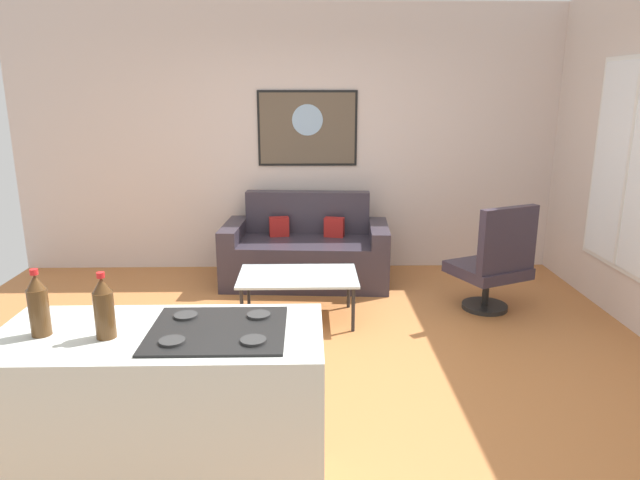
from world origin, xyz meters
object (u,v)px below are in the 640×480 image
couch (306,253)px  coffee_table (298,278)px  wall_painting (307,128)px  soda_bottle_2 (104,308)px  soda_bottle (38,306)px  armchair (495,262)px

couch → coffee_table: (-0.07, -1.01, 0.07)m
wall_painting → soda_bottle_2: bearing=-102.9°
coffee_table → wall_painting: size_ratio=0.96×
coffee_table → soda_bottle: (-1.08, -2.28, 0.65)m
armchair → soda_bottle: bearing=-139.3°
soda_bottle → wall_painting: (1.17, 3.79, 0.51)m
couch → wall_painting: size_ratio=1.62×
armchair → soda_bottle_2: soda_bottle_2 is taller
soda_bottle_2 → wall_painting: size_ratio=0.28×
coffee_table → soda_bottle_2: soda_bottle_2 is taller
soda_bottle → soda_bottle_2: (0.29, -0.03, -0.00)m
soda_bottle → armchair: bearing=40.7°
couch → wall_painting: wall_painting is taller
armchair → soda_bottle_2: 3.55m
coffee_table → wall_painting: 1.91m
armchair → soda_bottle_2: (-2.51, -2.44, 0.56)m
soda_bottle_2 → wall_painting: wall_painting is taller
soda_bottle_2 → couch: bearing=75.6°
soda_bottle → soda_bottle_2: soda_bottle is taller
coffee_table → soda_bottle_2: bearing=-108.8°
coffee_table → armchair: 1.73m
coffee_table → armchair: size_ratio=1.03×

